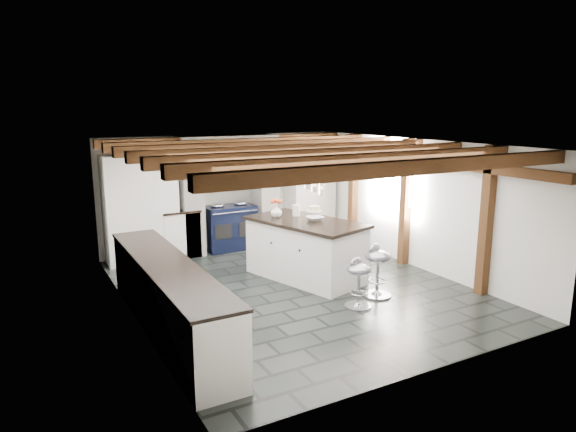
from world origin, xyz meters
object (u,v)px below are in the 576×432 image
kitchen_island (305,249)px  bar_stool_far (358,277)px  bar_stool_near (377,264)px  range_cooker (230,227)px

kitchen_island → bar_stool_far: bearing=-106.5°
kitchen_island → bar_stool_near: 1.37m
kitchen_island → bar_stool_far: 1.48m
range_cooker → kitchen_island: bearing=-79.7°
range_cooker → bar_stool_far: (0.42, -3.79, -0.01)m
range_cooker → bar_stool_near: 3.69m
range_cooker → bar_stool_near: bearing=-75.4°
bar_stool_near → bar_stool_far: 0.56m
kitchen_island → bar_stool_far: size_ratio=3.07×
range_cooker → bar_stool_far: 3.81m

